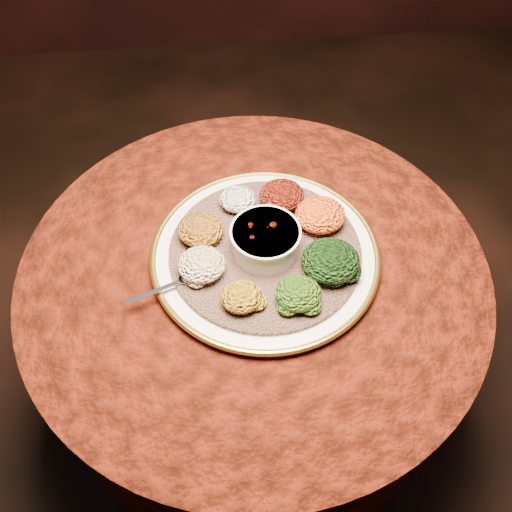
{
  "coord_description": "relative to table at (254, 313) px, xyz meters",
  "views": [
    {
      "loc": [
        -0.06,
        -0.69,
        1.67
      ],
      "look_at": [
        0.01,
        0.01,
        0.76
      ],
      "focal_mm": 40.0,
      "sensor_mm": 36.0,
      "label": 1
    }
  ],
  "objects": [
    {
      "name": "portion_timatim",
      "position": [
        -0.1,
        -0.02,
        0.23
      ],
      "size": [
        0.09,
        0.09,
        0.05
      ],
      "primitive_type": "ellipsoid",
      "color": "maroon",
      "rests_on": "injera"
    },
    {
      "name": "table",
      "position": [
        0.0,
        0.0,
        0.0
      ],
      "size": [
        0.96,
        0.96,
        0.73
      ],
      "color": "black",
      "rests_on": "ground"
    },
    {
      "name": "stew_bowl",
      "position": [
        0.03,
        0.02,
        0.24
      ],
      "size": [
        0.14,
        0.14,
        0.06
      ],
      "color": "silver",
      "rests_on": "injera"
    },
    {
      "name": "spoon",
      "position": [
        -0.14,
        -0.04,
        0.21
      ],
      "size": [
        0.14,
        0.07,
        0.01
      ],
      "rotation": [
        0.0,
        0.0,
        -2.78
      ],
      "color": "silver",
      "rests_on": "injera"
    },
    {
      "name": "portion_kik",
      "position": [
        -0.03,
        -0.1,
        0.23
      ],
      "size": [
        0.08,
        0.07,
        0.04
      ],
      "primitive_type": "ellipsoid",
      "color": "#A9770E",
      "rests_on": "injera"
    },
    {
      "name": "portion_gomen",
      "position": [
        0.15,
        -0.04,
        0.24
      ],
      "size": [
        0.11,
        0.11,
        0.05
      ],
      "primitive_type": "ellipsoid",
      "color": "black",
      "rests_on": "injera"
    },
    {
      "name": "portion_shiro",
      "position": [
        -0.1,
        0.07,
        0.23
      ],
      "size": [
        0.09,
        0.09,
        0.05
      ],
      "primitive_type": "ellipsoid",
      "color": "#9B5712",
      "rests_on": "injera"
    },
    {
      "name": "portion_mixveg",
      "position": [
        0.07,
        -0.11,
        0.23
      ],
      "size": [
        0.09,
        0.08,
        0.04
      ],
      "primitive_type": "ellipsoid",
      "color": "#A8400A",
      "rests_on": "injera"
    },
    {
      "name": "portion_kitfo",
      "position": [
        0.07,
        0.14,
        0.23
      ],
      "size": [
        0.1,
        0.09,
        0.05
      ],
      "primitive_type": "ellipsoid",
      "color": "black",
      "rests_on": "injera"
    },
    {
      "name": "portion_tikil",
      "position": [
        0.15,
        0.08,
        0.23
      ],
      "size": [
        0.1,
        0.1,
        0.05
      ],
      "primitive_type": "ellipsoid",
      "color": "#AB6E0E",
      "rests_on": "injera"
    },
    {
      "name": "portion_ayib",
      "position": [
        -0.02,
        0.15,
        0.23
      ],
      "size": [
        0.08,
        0.07,
        0.04
      ],
      "primitive_type": "ellipsoid",
      "color": "white",
      "rests_on": "injera"
    },
    {
      "name": "platter",
      "position": [
        0.03,
        0.02,
        0.19
      ],
      "size": [
        0.49,
        0.49,
        0.02
      ],
      "rotation": [
        0.0,
        0.0,
        0.1
      ],
      "color": "white",
      "rests_on": "table"
    },
    {
      "name": "injera",
      "position": [
        0.03,
        0.02,
        0.2
      ],
      "size": [
        0.51,
        0.51,
        0.01
      ],
      "primitive_type": "cylinder",
      "rotation": [
        0.0,
        0.0,
        -0.38
      ],
      "color": "#8C5C46",
      "rests_on": "platter"
    }
  ]
}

